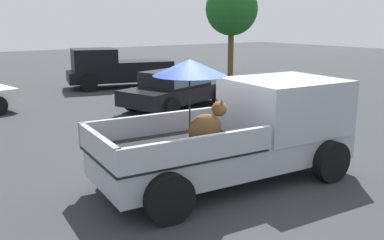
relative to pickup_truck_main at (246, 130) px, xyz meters
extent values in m
plane|color=#2D3033|center=(-0.45, 0.04, -0.98)|extent=(80.00, 80.00, 0.00)
cylinder|color=black|center=(1.38, 0.86, -0.58)|extent=(0.82, 0.35, 0.80)
cylinder|color=black|center=(1.21, -1.09, -0.58)|extent=(0.82, 0.35, 0.80)
cylinder|color=black|center=(-2.10, 1.18, -0.58)|extent=(0.82, 0.35, 0.80)
cylinder|color=black|center=(-2.28, -0.78, -0.58)|extent=(0.82, 0.35, 0.80)
cube|color=#9EA3AD|center=(-0.45, 0.04, -0.41)|extent=(5.14, 2.24, 0.50)
cube|color=#9EA3AD|center=(0.95, -0.08, 0.38)|extent=(2.26, 2.04, 1.08)
cube|color=#4C606B|center=(1.94, -0.17, 0.58)|extent=(0.21, 1.72, 0.64)
cube|color=black|center=(-1.59, 0.15, -0.13)|extent=(2.95, 2.09, 0.06)
cube|color=#9EA3AD|center=(-1.51, 1.06, 0.10)|extent=(2.80, 0.35, 0.40)
cube|color=#9EA3AD|center=(-1.68, -0.77, 0.10)|extent=(2.80, 0.35, 0.40)
cube|color=#9EA3AD|center=(-2.94, 0.27, 0.10)|extent=(0.27, 1.84, 0.40)
ellipsoid|color=brown|center=(-0.96, 0.06, 0.16)|extent=(0.71, 0.38, 0.52)
sphere|color=brown|center=(-0.66, 0.03, 0.48)|extent=(0.30, 0.30, 0.28)
cone|color=brown|center=(-0.65, 0.11, 0.62)|extent=(0.10, 0.10, 0.12)
cone|color=brown|center=(-0.67, -0.05, 0.62)|extent=(0.10, 0.10, 0.12)
cylinder|color=black|center=(-1.28, 0.09, 0.54)|extent=(0.03, 0.03, 1.27)
cone|color=#1E33B7|center=(-1.28, 0.09, 1.28)|extent=(1.40, 1.40, 0.28)
cylinder|color=black|center=(1.51, 11.71, -0.60)|extent=(0.80, 0.45, 0.76)
cylinder|color=black|center=(2.00, 13.55, -0.60)|extent=(0.80, 0.45, 0.76)
cylinder|color=black|center=(4.60, 10.89, -0.60)|extent=(0.80, 0.45, 0.76)
cylinder|color=black|center=(5.09, 12.73, -0.60)|extent=(0.80, 0.45, 0.76)
cube|color=black|center=(3.30, 12.22, -0.43)|extent=(5.10, 2.98, 0.50)
cube|color=black|center=(2.14, 12.53, 0.32)|extent=(2.30, 2.23, 1.00)
cube|color=black|center=(4.27, 11.96, 0.02)|extent=(3.07, 2.43, 0.40)
cylinder|color=black|center=(3.75, 7.78, -0.65)|extent=(0.70, 0.40, 0.66)
cylinder|color=black|center=(4.26, 6.09, -0.65)|extent=(0.70, 0.40, 0.66)
cylinder|color=black|center=(1.16, 7.00, -0.65)|extent=(0.70, 0.40, 0.66)
cylinder|color=black|center=(1.67, 5.31, -0.65)|extent=(0.70, 0.40, 0.66)
cube|color=black|center=(2.71, 6.54, -0.43)|extent=(4.63, 2.93, 0.52)
cube|color=black|center=(2.61, 6.52, 0.07)|extent=(2.47, 2.14, 0.56)
cube|color=#4C606B|center=(2.61, 6.52, 0.07)|extent=(2.44, 2.20, 0.32)
cylinder|color=brown|center=(10.25, 12.49, 0.35)|extent=(0.32, 0.32, 2.65)
sphere|color=#19561E|center=(10.25, 12.49, 2.68)|extent=(2.88, 2.88, 2.88)
camera|label=1|loc=(-5.49, -5.91, 2.06)|focal=39.88mm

